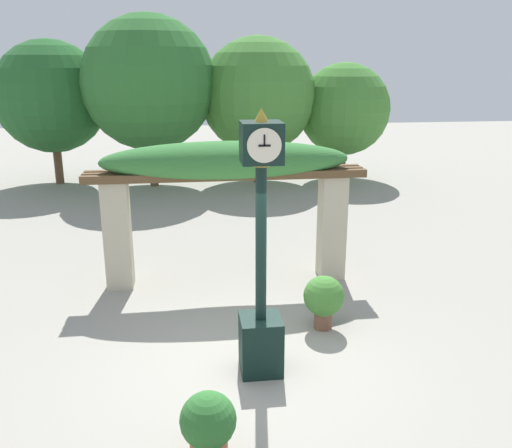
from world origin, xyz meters
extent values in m
plane|color=gray|center=(0.00, 0.00, 0.00)|extent=(60.00, 60.00, 0.00)
cube|color=black|center=(0.19, -0.19, 0.39)|extent=(0.55, 0.55, 0.78)
cylinder|color=black|center=(0.19, -0.19, 1.80)|extent=(0.14, 0.14, 2.05)
cylinder|color=gold|center=(0.19, -0.19, 2.85)|extent=(0.23, 0.23, 0.04)
cube|color=black|center=(0.19, -0.19, 3.12)|extent=(0.50, 0.50, 0.50)
cylinder|color=beige|center=(0.19, -0.45, 3.12)|extent=(0.41, 0.02, 0.41)
cylinder|color=beige|center=(0.19, 0.07, 3.12)|extent=(0.41, 0.02, 0.41)
cube|color=black|center=(0.19, -0.46, 3.12)|extent=(0.14, 0.01, 0.02)
cube|color=black|center=(0.19, -0.46, 3.18)|extent=(0.02, 0.01, 0.13)
cone|color=gold|center=(0.19, -0.19, 3.45)|extent=(0.17, 0.17, 0.16)
cube|color=#BCB299|center=(-2.02, 3.03, 1.01)|extent=(0.47, 0.47, 2.02)
cube|color=#BCB299|center=(2.02, 3.03, 1.01)|extent=(0.47, 0.47, 2.02)
cube|color=brown|center=(0.00, 2.79, 2.09)|extent=(5.10, 0.14, 0.14)
cube|color=brown|center=(0.00, 3.03, 2.09)|extent=(5.10, 0.14, 0.14)
cube|color=brown|center=(0.00, 3.27, 2.09)|extent=(5.10, 0.14, 0.14)
ellipsoid|color=#387A38|center=(0.00, 3.03, 2.34)|extent=(4.53, 1.07, 0.70)
cylinder|color=brown|center=(1.34, 0.90, 0.15)|extent=(0.28, 0.28, 0.31)
sphere|color=#427F33|center=(1.34, 0.90, 0.55)|extent=(0.64, 0.64, 0.64)
cylinder|color=#9E563D|center=(-0.58, -1.78, 0.10)|extent=(0.41, 0.41, 0.20)
sphere|color=#2D6B2D|center=(-0.58, -1.78, 0.43)|extent=(0.61, 0.61, 0.61)
cylinder|color=brown|center=(-5.12, 12.55, 0.82)|extent=(0.28, 0.28, 1.65)
sphere|color=#235B28|center=(-5.12, 12.55, 2.95)|extent=(3.71, 3.71, 3.71)
cylinder|color=brown|center=(-1.83, 11.72, 0.94)|extent=(0.28, 0.28, 1.88)
sphere|color=#2D6B2D|center=(-1.83, 11.72, 3.40)|extent=(4.35, 4.35, 4.35)
cylinder|color=brown|center=(1.75, 11.96, 0.80)|extent=(0.28, 0.28, 1.60)
sphere|color=#427F33|center=(1.75, 11.96, 2.96)|extent=(3.90, 3.90, 3.90)
cylinder|color=brown|center=(4.83, 12.12, 0.67)|extent=(0.28, 0.28, 1.35)
sphere|color=#427F33|center=(4.83, 12.12, 2.47)|extent=(3.20, 3.20, 3.20)
camera|label=1|loc=(-0.70, -6.67, 4.04)|focal=38.00mm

